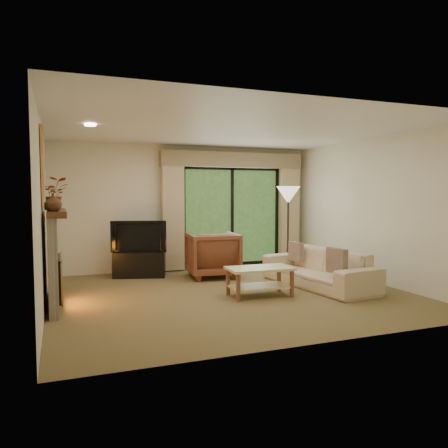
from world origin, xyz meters
name	(u,v)px	position (x,y,z in m)	size (l,w,h in m)	color
floor	(231,294)	(0.00, 0.00, 0.00)	(5.50, 5.50, 0.00)	olive
ceiling	(231,129)	(0.00, 0.00, 2.60)	(5.50, 5.50, 0.00)	white
wall_back	(187,208)	(0.00, 2.50, 1.30)	(5.00, 5.00, 0.00)	#F6E9CB
wall_front	(319,222)	(0.00, -2.50, 1.30)	(5.00, 5.00, 0.00)	#F6E9CB
wall_left	(43,216)	(-2.75, 0.00, 1.30)	(5.00, 5.00, 0.00)	#F6E9CB
wall_right	(372,210)	(2.75, 0.00, 1.30)	(5.00, 5.00, 0.00)	#F6E9CB
fireplace	(53,258)	(-2.63, 0.20, 0.69)	(0.24, 1.70, 1.37)	gray
mirror	(44,168)	(-2.71, 0.20, 1.95)	(0.07, 1.45, 1.02)	#C88E47
sliding_door	(232,216)	(1.00, 2.45, 1.10)	(2.26, 0.10, 2.16)	black
curtain_left	(173,213)	(-0.35, 2.34, 1.20)	(0.45, 0.18, 2.35)	#C8B48A
curtain_right	(289,211)	(2.35, 2.34, 1.20)	(0.45, 0.18, 2.35)	#C8B48A
cornice	(233,160)	(1.00, 2.36, 2.32)	(3.20, 0.24, 0.32)	#95845E
media_console	(140,264)	(-1.11, 1.95, 0.24)	(0.98, 0.44, 0.49)	black
tv	(139,236)	(-1.11, 1.95, 0.79)	(1.04, 0.14, 0.60)	black
armchair	(212,254)	(0.20, 1.44, 0.43)	(0.92, 0.95, 0.87)	brown
sofa	(318,268)	(1.61, -0.03, 0.32)	(2.20, 0.86, 0.64)	beige
pillow_near	(337,261)	(1.53, -0.67, 0.54)	(0.10, 0.39, 0.39)	#4C2E29
pillow_far	(296,251)	(1.53, 0.60, 0.53)	(0.09, 0.34, 0.34)	#4C2E29
coffee_table	(260,282)	(0.37, -0.30, 0.23)	(1.01, 0.55, 0.45)	#F5E2A2
floor_lamp	(288,230)	(1.71, 1.21, 0.87)	(0.47, 0.47, 1.74)	#F4E2C6
vase	(53,202)	(-2.61, -0.29, 1.49)	(0.23, 0.23, 0.24)	#4D2E19
branches	(53,194)	(-2.61, 0.10, 1.60)	(0.41, 0.35, 0.46)	#943D1B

